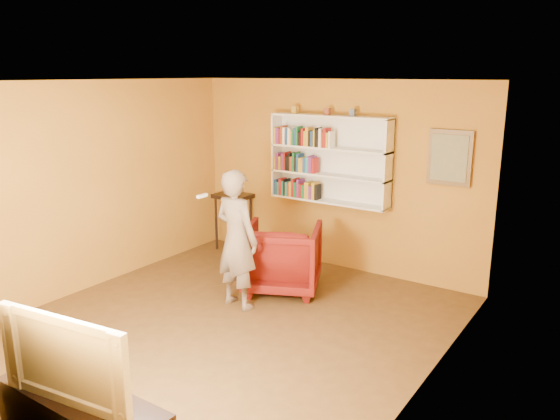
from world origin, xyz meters
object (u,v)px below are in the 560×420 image
(ruby_lustre, at_px, (233,184))
(console_table, at_px, (233,204))
(bookshelf, at_px, (331,159))
(television, at_px, (76,354))
(armchair, at_px, (282,257))
(person, at_px, (237,239))

(ruby_lustre, bearing_deg, console_table, -53.13)
(bookshelf, distance_m, television, 4.75)
(armchair, height_order, person, person)
(bookshelf, height_order, ruby_lustre, bookshelf)
(ruby_lustre, height_order, person, person)
(armchair, height_order, television, television)
(ruby_lustre, xyz_separation_m, armchair, (1.59, -0.97, -0.63))
(console_table, bearing_deg, person, -50.12)
(console_table, xyz_separation_m, person, (1.43, -1.71, 0.09))
(console_table, relative_size, ruby_lustre, 4.01)
(bookshelf, bearing_deg, ruby_lustre, -174.54)
(ruby_lustre, distance_m, armchair, 1.97)
(console_table, xyz_separation_m, armchair, (1.59, -0.97, -0.31))
(console_table, distance_m, ruby_lustre, 0.32)
(armchair, bearing_deg, ruby_lustre, -55.94)
(person, bearing_deg, ruby_lustre, -42.98)
(console_table, relative_size, armchair, 0.94)
(bookshelf, height_order, console_table, bookshelf)
(person, bearing_deg, armchair, -95.44)
(bookshelf, relative_size, person, 1.06)
(ruby_lustre, relative_size, armchair, 0.23)
(person, bearing_deg, television, 112.55)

